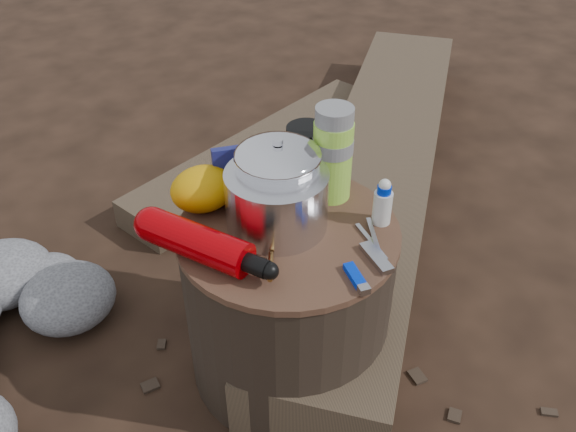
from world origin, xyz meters
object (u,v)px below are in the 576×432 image
thermos (333,154)px  camping_pot (278,180)px  stump (288,302)px  travel_mug (306,153)px  log_main (379,170)px  fuel_bottle (197,242)px

thermos → camping_pot: bearing=-176.5°
stump → travel_mug: (0.13, 0.16, 0.29)m
stump → log_main: size_ratio=0.22×
thermos → travel_mug: (-0.02, 0.09, -0.04)m
log_main → fuel_bottle: bearing=-104.9°
log_main → fuel_bottle: size_ratio=6.94×
stump → fuel_bottle: size_ratio=1.56×
log_main → travel_mug: (-0.51, -0.38, 0.42)m
stump → camping_pot: camping_pot is taller
stump → travel_mug: 0.35m
stump → log_main: bearing=39.7°
fuel_bottle → log_main: bearing=-0.4°
camping_pot → travel_mug: bearing=38.6°
log_main → camping_pot: size_ratio=11.85×
stump → camping_pot: size_ratio=2.67×
log_main → travel_mug: size_ratio=15.91×
fuel_bottle → thermos: 0.36m
log_main → travel_mug: 0.76m
thermos → stump: bearing=-155.5°
stump → camping_pot: (0.01, 0.06, 0.31)m
fuel_bottle → thermos: size_ratio=1.39×
log_main → fuel_bottle: 1.07m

